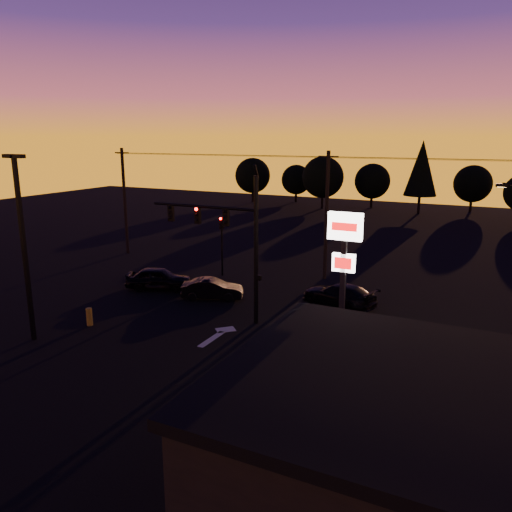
{
  "coord_description": "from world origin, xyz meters",
  "views": [
    {
      "loc": [
        12.94,
        -18.96,
        9.94
      ],
      "look_at": [
        1.0,
        5.0,
        3.5
      ],
      "focal_mm": 35.0,
      "sensor_mm": 36.0,
      "label": 1
    }
  ],
  "objects_px": {
    "car_left": "(159,278)",
    "car_right": "(339,295)",
    "parking_lot_light": "(23,237)",
    "bollard": "(89,317)",
    "secondary_signal": "(222,237)",
    "suv_parked": "(434,414)",
    "traffic_signal_mast": "(229,232)",
    "car_mid": "(212,289)",
    "pylon_sign": "(344,256)"
  },
  "relations": [
    {
      "from": "bollard",
      "to": "suv_parked",
      "type": "bearing_deg",
      "value": -6.66
    },
    {
      "from": "bollard",
      "to": "secondary_signal",
      "type": "bearing_deg",
      "value": 83.26
    },
    {
      "from": "parking_lot_light",
      "to": "car_mid",
      "type": "bearing_deg",
      "value": 64.06
    },
    {
      "from": "car_left",
      "to": "secondary_signal",
      "type": "bearing_deg",
      "value": -45.12
    },
    {
      "from": "car_mid",
      "to": "secondary_signal",
      "type": "bearing_deg",
      "value": 0.52
    },
    {
      "from": "traffic_signal_mast",
      "to": "secondary_signal",
      "type": "distance_m",
      "value": 9.19
    },
    {
      "from": "parking_lot_light",
      "to": "suv_parked",
      "type": "distance_m",
      "value": 19.64
    },
    {
      "from": "traffic_signal_mast",
      "to": "secondary_signal",
      "type": "bearing_deg",
      "value": 123.19
    },
    {
      "from": "traffic_signal_mast",
      "to": "car_right",
      "type": "height_order",
      "value": "traffic_signal_mast"
    },
    {
      "from": "traffic_signal_mast",
      "to": "suv_parked",
      "type": "bearing_deg",
      "value": -28.72
    },
    {
      "from": "car_left",
      "to": "car_right",
      "type": "height_order",
      "value": "car_left"
    },
    {
      "from": "pylon_sign",
      "to": "car_mid",
      "type": "relative_size",
      "value": 1.77
    },
    {
      "from": "parking_lot_light",
      "to": "bollard",
      "type": "xyz_separation_m",
      "value": [
        1.11,
        2.7,
        -4.79
      ]
    },
    {
      "from": "secondary_signal",
      "to": "parking_lot_light",
      "type": "distance_m",
      "value": 14.9
    },
    {
      "from": "car_mid",
      "to": "car_right",
      "type": "distance_m",
      "value": 7.84
    },
    {
      "from": "traffic_signal_mast",
      "to": "car_right",
      "type": "relative_size",
      "value": 1.84
    },
    {
      "from": "parking_lot_light",
      "to": "bollard",
      "type": "relative_size",
      "value": 9.5
    },
    {
      "from": "secondary_signal",
      "to": "bollard",
      "type": "bearing_deg",
      "value": -96.74
    },
    {
      "from": "traffic_signal_mast",
      "to": "car_mid",
      "type": "height_order",
      "value": "traffic_signal_mast"
    },
    {
      "from": "traffic_signal_mast",
      "to": "pylon_sign",
      "type": "xyz_separation_m",
      "value": [
        7.1,
        -2.49,
        -0.02
      ]
    },
    {
      "from": "car_left",
      "to": "pylon_sign",
      "type": "bearing_deg",
      "value": -132.17
    },
    {
      "from": "pylon_sign",
      "to": "car_left",
      "type": "relative_size",
      "value": 1.57
    },
    {
      "from": "secondary_signal",
      "to": "pylon_sign",
      "type": "height_order",
      "value": "pylon_sign"
    },
    {
      "from": "secondary_signal",
      "to": "parking_lot_light",
      "type": "height_order",
      "value": "parking_lot_light"
    },
    {
      "from": "traffic_signal_mast",
      "to": "secondary_signal",
      "type": "relative_size",
      "value": 1.97
    },
    {
      "from": "traffic_signal_mast",
      "to": "secondary_signal",
      "type": "xyz_separation_m",
      "value": [
        -4.9,
        7.49,
        -2.07
      ]
    },
    {
      "from": "pylon_sign",
      "to": "bollard",
      "type": "distance_m",
      "value": 14.22
    },
    {
      "from": "bollard",
      "to": "car_right",
      "type": "height_order",
      "value": "car_right"
    },
    {
      "from": "car_left",
      "to": "suv_parked",
      "type": "xyz_separation_m",
      "value": [
        18.63,
        -9.09,
        -0.12
      ]
    },
    {
      "from": "bollard",
      "to": "car_right",
      "type": "relative_size",
      "value": 0.21
    },
    {
      "from": "parking_lot_light",
      "to": "car_mid",
      "type": "relative_size",
      "value": 2.38
    },
    {
      "from": "traffic_signal_mast",
      "to": "bollard",
      "type": "distance_m",
      "value": 8.83
    },
    {
      "from": "car_left",
      "to": "car_right",
      "type": "distance_m",
      "value": 11.91
    },
    {
      "from": "secondary_signal",
      "to": "car_left",
      "type": "xyz_separation_m",
      "value": [
        -2.06,
        -4.8,
        -2.13
      ]
    },
    {
      "from": "traffic_signal_mast",
      "to": "suv_parked",
      "type": "xyz_separation_m",
      "value": [
        11.67,
        -6.39,
        -4.32
      ]
    },
    {
      "from": "car_mid",
      "to": "bollard",
      "type": "bearing_deg",
      "value": 129.61
    },
    {
      "from": "suv_parked",
      "to": "traffic_signal_mast",
      "type": "bearing_deg",
      "value": 120.92
    },
    {
      "from": "secondary_signal",
      "to": "suv_parked",
      "type": "height_order",
      "value": "secondary_signal"
    },
    {
      "from": "traffic_signal_mast",
      "to": "bollard",
      "type": "height_order",
      "value": "traffic_signal_mast"
    },
    {
      "from": "bollard",
      "to": "suv_parked",
      "type": "relative_size",
      "value": 0.22
    },
    {
      "from": "pylon_sign",
      "to": "suv_parked",
      "type": "xyz_separation_m",
      "value": [
        4.57,
        -3.9,
        -4.3
      ]
    },
    {
      "from": "secondary_signal",
      "to": "car_left",
      "type": "height_order",
      "value": "secondary_signal"
    },
    {
      "from": "traffic_signal_mast",
      "to": "car_mid",
      "type": "relative_size",
      "value": 2.24
    },
    {
      "from": "parking_lot_light",
      "to": "car_left",
      "type": "height_order",
      "value": "parking_lot_light"
    },
    {
      "from": "car_left",
      "to": "suv_parked",
      "type": "bearing_deg",
      "value": -137.91
    },
    {
      "from": "pylon_sign",
      "to": "car_right",
      "type": "bearing_deg",
      "value": 107.69
    },
    {
      "from": "pylon_sign",
      "to": "car_mid",
      "type": "bearing_deg",
      "value": 152.79
    },
    {
      "from": "parking_lot_light",
      "to": "car_right",
      "type": "xyz_separation_m",
      "value": [
        12.16,
        11.84,
        -4.59
      ]
    },
    {
      "from": "secondary_signal",
      "to": "car_left",
      "type": "relative_size",
      "value": 1.01
    },
    {
      "from": "secondary_signal",
      "to": "car_right",
      "type": "distance_m",
      "value": 10.25
    }
  ]
}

